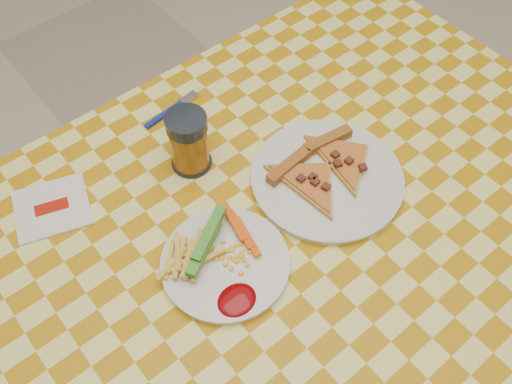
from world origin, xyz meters
TOP-DOWN VIEW (x-y plane):
  - ground at (0.00, 0.00)m, footprint 8.00×8.00m
  - table at (0.00, 0.00)m, footprint 1.28×0.88m
  - plate_left at (-0.11, 0.01)m, footprint 0.25×0.25m
  - plate_right at (0.13, 0.03)m, footprint 0.29×0.29m
  - fries_veggies at (-0.12, 0.02)m, footprint 0.19×0.18m
  - pizza_slices at (0.13, 0.04)m, footprint 0.22×0.20m
  - drink_glass at (-0.03, 0.21)m, footprint 0.07×0.07m
  - napkin at (-0.27, 0.28)m, footprint 0.15×0.15m
  - fork at (0.02, 0.34)m, footprint 0.13×0.03m

SIDE VIEW (x-z plane):
  - ground at x=0.00m, z-range 0.00..0.00m
  - table at x=0.00m, z-range 0.30..1.06m
  - napkin at x=-0.27m, z-range 0.76..0.76m
  - fork at x=0.02m, z-range 0.76..0.76m
  - plate_left at x=-0.11m, z-range 0.76..0.77m
  - plate_right at x=0.13m, z-range 0.76..0.77m
  - pizza_slices at x=0.13m, z-range 0.76..0.79m
  - fries_veggies at x=-0.12m, z-range 0.76..0.80m
  - drink_glass at x=-0.03m, z-range 0.75..0.87m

